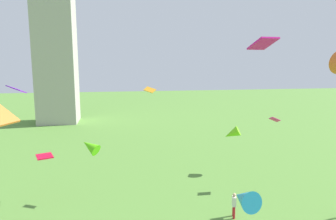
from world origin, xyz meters
The scene contains 9 objects.
person_5 centered at (4.54, 21.06, 0.99)m, with size 0.39×0.52×1.75m.
kite_flying_1 centered at (4.97, 18.91, 11.58)m, with size 1.23×1.65×0.62m.
kite_flying_3 centered at (-11.29, 29.24, 8.41)m, with size 1.53×1.39×0.74m.
kite_flying_5 centered at (-0.59, 26.22, 8.46)m, with size 1.02×0.89×0.49m.
kite_flying_7 centered at (-5.10, 23.64, 4.82)m, with size 1.66×1.51×1.26m.
kite_flying_8 centered at (2.89, 16.11, 3.83)m, with size 1.25×1.79×1.34m.
kite_flying_9 centered at (-8.66, 25.96, 3.57)m, with size 1.58×1.88×0.16m.
kite_flying_10 centered at (7.83, 29.73, 3.74)m, with size 2.04×1.68×1.60m.
kite_flying_11 centered at (9.97, 25.74, 5.83)m, with size 0.82×0.58×0.57m.
Camera 1 is at (-3.24, 3.20, 10.41)m, focal length 31.52 mm.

